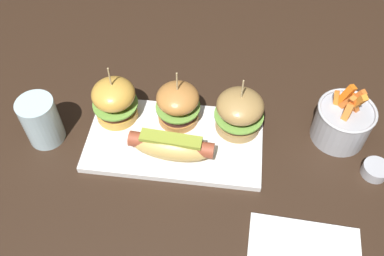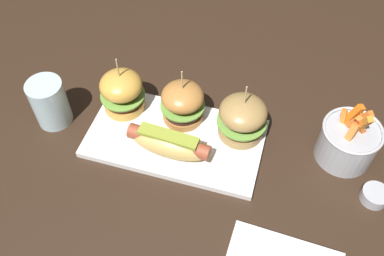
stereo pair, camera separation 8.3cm
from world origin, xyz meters
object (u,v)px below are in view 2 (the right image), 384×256
object	(u,v)px
slider_center	(184,103)
fries_bucket	(348,141)
platter_main	(175,138)
slider_right	(242,118)
sauce_ramekin	(375,195)
hot_dog	(170,143)
slider_left	(122,92)
water_glass	(50,103)

from	to	relation	value
slider_center	fries_bucket	world-z (taller)	slider_center
fries_bucket	slider_center	bearing A→B (deg)	-179.00
platter_main	fries_bucket	bearing A→B (deg)	10.13
slider_center	slider_right	distance (m)	0.12
slider_center	platter_main	bearing A→B (deg)	-92.33
fries_bucket	sauce_ramekin	distance (m)	0.11
slider_center	fries_bucket	bearing A→B (deg)	1.00
hot_dog	slider_left	distance (m)	0.16
sauce_ramekin	water_glass	size ratio (longest dim) A/B	0.48
slider_left	fries_bucket	xyz separation A→B (m)	(0.46, 0.01, -0.02)
slider_left	water_glass	distance (m)	0.15
slider_right	hot_dog	bearing A→B (deg)	-144.77
slider_center	slider_right	size ratio (longest dim) A/B	0.99
platter_main	slider_right	bearing A→B (deg)	21.09
slider_left	water_glass	size ratio (longest dim) A/B	1.31
slider_center	sauce_ramekin	size ratio (longest dim) A/B	2.62
fries_bucket	water_glass	world-z (taller)	fries_bucket
slider_center	slider_right	xyz separation A→B (m)	(0.12, -0.01, 0.00)
hot_dog	slider_right	bearing A→B (deg)	35.23
slider_right	water_glass	bearing A→B (deg)	-170.41
platter_main	slider_center	bearing A→B (deg)	87.67
sauce_ramekin	water_glass	world-z (taller)	water_glass
platter_main	water_glass	xyz separation A→B (m)	(-0.27, -0.02, 0.05)
sauce_ramekin	fries_bucket	bearing A→B (deg)	126.37
slider_center	sauce_ramekin	bearing A→B (deg)	-11.48
platter_main	slider_center	size ratio (longest dim) A/B	2.68
fries_bucket	slider_right	bearing A→B (deg)	-176.92
platter_main	fries_bucket	distance (m)	0.34
platter_main	slider_left	xyz separation A→B (m)	(-0.13, 0.05, 0.05)
platter_main	water_glass	bearing A→B (deg)	-176.20
slider_right	sauce_ramekin	bearing A→B (deg)	-15.39
slider_right	fries_bucket	world-z (taller)	slider_right
hot_dog	fries_bucket	world-z (taller)	fries_bucket
hot_dog	slider_left	world-z (taller)	slider_left
slider_left	water_glass	xyz separation A→B (m)	(-0.14, -0.06, -0.01)
slider_left	hot_dog	bearing A→B (deg)	-32.99
slider_left	slider_right	distance (m)	0.26
slider_left	water_glass	world-z (taller)	slider_left
slider_center	slider_right	bearing A→B (deg)	-2.51
slider_right	sauce_ramekin	xyz separation A→B (m)	(0.27, -0.07, -0.05)
slider_left	slider_right	xyz separation A→B (m)	(0.26, 0.00, -0.00)
slider_right	water_glass	world-z (taller)	slider_right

